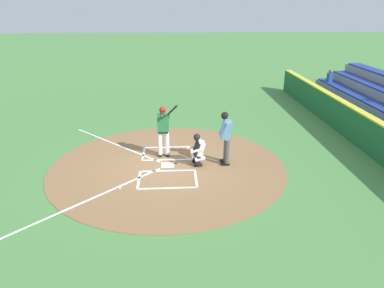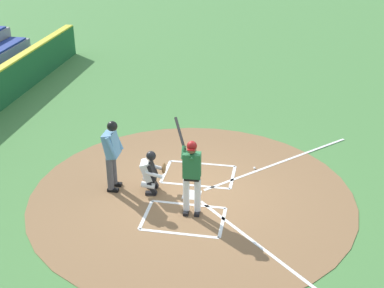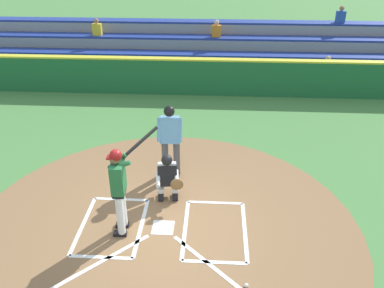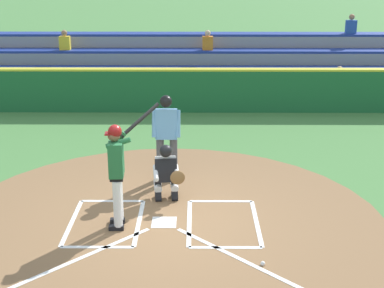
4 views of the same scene
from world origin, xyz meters
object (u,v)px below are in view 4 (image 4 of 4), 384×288
batter (117,168)px  baseball (263,264)px  catcher (167,171)px  plate_umpire (166,132)px

batter → baseball: batter is taller
batter → catcher: size_ratio=1.88×
batter → baseball: (-2.37, 1.30, -1.06)m
catcher → baseball: catcher is taller
batter → plate_umpire: size_ratio=1.14×
batter → catcher: batter is taller
plate_umpire → baseball: (-1.64, 3.41, -1.04)m
batter → catcher: (-0.78, -1.15, -0.51)m
catcher → baseball: (-1.60, 2.45, -0.55)m
catcher → batter: bearing=56.0°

